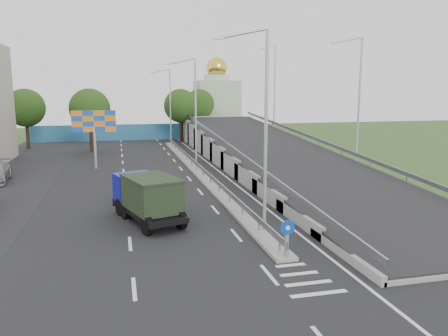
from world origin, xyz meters
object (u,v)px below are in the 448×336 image
object	(u,v)px
church	(217,103)
billboard	(94,125)
lamp_post_mid	(194,107)
lamp_post_far	(169,102)
dump_truck	(147,196)
sign_bollard	(287,239)
lamp_post_near	(262,121)

from	to	relation	value
church	billboard	size ratio (longest dim) A/B	2.51
lamp_post_mid	lamp_post_far	size ratio (longest dim) A/B	1.00
lamp_post_mid	lamp_post_far	distance (m)	20.00
lamp_post_mid	lamp_post_far	world-z (taller)	same
billboard	dump_truck	size ratio (longest dim) A/B	0.86
lamp_post_mid	church	bearing A→B (deg)	73.78
lamp_post_far	dump_truck	distance (m)	36.98
sign_bollard	lamp_post_far	world-z (taller)	lamp_post_far
dump_truck	lamp_post_mid	bearing A→B (deg)	53.67
lamp_post_far	billboard	size ratio (longest dim) A/B	1.83
billboard	dump_truck	bearing A→B (deg)	-78.92
sign_bollard	church	distance (m)	58.84
church	dump_truck	bearing A→B (deg)	-107.04
lamp_post_near	lamp_post_far	distance (m)	40.00
lamp_post_far	church	world-z (taller)	church
lamp_post_mid	lamp_post_near	bearing A→B (deg)	-90.00
sign_bollard	billboard	xyz separation A→B (m)	(-9.00, 25.83, 3.15)
church	billboard	world-z (taller)	church
dump_truck	billboard	bearing A→B (deg)	83.47
sign_bollard	church	world-z (taller)	church
lamp_post_mid	church	size ratio (longest dim) A/B	0.73
church	billboard	bearing A→B (deg)	-120.70
sign_bollard	lamp_post_mid	size ratio (longest dim) A/B	0.17
sign_bollard	lamp_post_mid	bearing A→B (deg)	89.74
sign_bollard	lamp_post_mid	distance (m)	24.30
church	billboard	distance (m)	37.23
lamp_post_mid	church	world-z (taller)	church
lamp_post_mid	dump_truck	bearing A→B (deg)	-108.72
lamp_post_near	church	bearing A→B (deg)	79.62
lamp_post_far	billboard	bearing A→B (deg)	-116.84
lamp_post_near	lamp_post_far	xyz separation A→B (m)	(0.00, 40.00, 0.00)
billboard	sign_bollard	bearing A→B (deg)	-70.79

